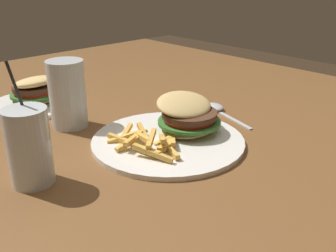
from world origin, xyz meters
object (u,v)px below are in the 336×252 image
Objects in this scene: meal_plate_far at (35,96)px; juice_glass at (29,150)px; meal_plate_near at (176,129)px; beer_glass at (68,95)px; spoon at (216,108)px.

juice_glass is at bearing -116.87° from meal_plate_far.
meal_plate_near reaches higher than meal_plate_far.
beer_glass is 0.86× the size of spoon.
spoon is at bearing 1.38° from juice_glass.
meal_plate_far is at bearing 63.13° from juice_glass.
meal_plate_near is 1.52× the size of juice_glass.
meal_plate_near is at bearing -8.42° from juice_glass.
beer_glass is at bearing 118.57° from meal_plate_near.
juice_glass is at bearing 107.06° from spoon.
juice_glass reaches higher than meal_plate_near.
spoon is 0.46m from meal_plate_far.
meal_plate_near is 0.42m from meal_plate_far.
meal_plate_far reaches higher than spoon.
beer_glass is (-0.12, 0.22, 0.05)m from meal_plate_near.
beer_glass is 0.18m from meal_plate_far.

